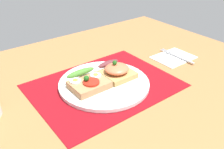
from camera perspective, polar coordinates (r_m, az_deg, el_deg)
ground_plane at (r=76.31cm, az=-1.79°, el=-3.60°), size 120.00×90.00×3.20cm
placemat at (r=75.36cm, az=-1.81°, el=-2.49°), size 42.25×32.15×0.30cm
plate at (r=74.99cm, az=-1.82°, el=-2.05°), size 27.30×27.30×1.09cm
sandwich_egg_tomato at (r=72.02cm, az=-5.57°, el=-1.76°), size 10.62×9.89×4.24cm
sandwich_salmon at (r=76.81cm, az=0.91°, el=0.96°), size 9.23×10.49×5.57cm
napkin at (r=94.83cm, az=14.07°, el=3.86°), size 14.47×11.13×0.60cm
fork at (r=95.35cm, az=14.45°, el=4.26°), size 1.62×15.14×0.32cm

